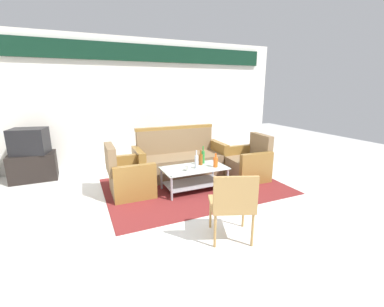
# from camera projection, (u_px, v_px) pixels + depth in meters

# --- Properties ---
(ground_plane) EXTENTS (14.00, 14.00, 0.00)m
(ground_plane) POSITION_uv_depth(u_px,v_px,m) (213.00, 210.00, 3.76)
(ground_plane) COLOR white
(wall_back) EXTENTS (6.52, 0.19, 2.80)m
(wall_back) POSITION_uv_depth(u_px,v_px,m) (152.00, 99.00, 6.08)
(wall_back) COLOR silver
(wall_back) RESTS_ON ground
(rug) EXTENTS (3.08, 2.14, 0.01)m
(rug) POSITION_uv_depth(u_px,v_px,m) (195.00, 186.00, 4.66)
(rug) COLOR maroon
(rug) RESTS_ON ground
(couch) EXTENTS (1.82, 0.78, 0.96)m
(couch) POSITION_uv_depth(u_px,v_px,m) (180.00, 160.00, 5.17)
(couch) COLOR #7F6647
(couch) RESTS_ON rug
(armchair_left) EXTENTS (0.71, 0.77, 0.85)m
(armchair_left) POSITION_uv_depth(u_px,v_px,m) (129.00, 178.00, 4.27)
(armchair_left) COLOR #7F6647
(armchair_left) RESTS_ON rug
(armchair_right) EXTENTS (0.74, 0.80, 0.85)m
(armchair_right) POSITION_uv_depth(u_px,v_px,m) (248.00, 164.00, 5.01)
(armchair_right) COLOR #7F6647
(armchair_right) RESTS_ON rug
(coffee_table) EXTENTS (1.10, 0.60, 0.40)m
(coffee_table) POSITION_uv_depth(u_px,v_px,m) (194.00, 175.00, 4.43)
(coffee_table) COLOR silver
(coffee_table) RESTS_ON rug
(bottle_green) EXTENTS (0.06, 0.06, 0.32)m
(bottle_green) POSITION_uv_depth(u_px,v_px,m) (203.00, 157.00, 4.61)
(bottle_green) COLOR #2D8C38
(bottle_green) RESTS_ON coffee_table
(bottle_brown) EXTENTS (0.07, 0.07, 0.27)m
(bottle_brown) POSITION_uv_depth(u_px,v_px,m) (201.00, 159.00, 4.53)
(bottle_brown) COLOR brown
(bottle_brown) RESTS_ON coffee_table
(bottle_clear) EXTENTS (0.06, 0.06, 0.31)m
(bottle_clear) POSITION_uv_depth(u_px,v_px,m) (196.00, 162.00, 4.33)
(bottle_clear) COLOR silver
(bottle_clear) RESTS_ON coffee_table
(bottle_orange) EXTENTS (0.08, 0.08, 0.24)m
(bottle_orange) POSITION_uv_depth(u_px,v_px,m) (216.00, 162.00, 4.40)
(bottle_orange) COLOR #D85919
(bottle_orange) RESTS_ON coffee_table
(cup) EXTENTS (0.08, 0.08, 0.10)m
(cup) POSITION_uv_depth(u_px,v_px,m) (188.00, 168.00, 4.21)
(cup) COLOR silver
(cup) RESTS_ON coffee_table
(tv_stand) EXTENTS (0.80, 0.50, 0.52)m
(tv_stand) POSITION_uv_depth(u_px,v_px,m) (33.00, 167.00, 4.94)
(tv_stand) COLOR black
(tv_stand) RESTS_ON ground
(television) EXTENTS (0.68, 0.56, 0.48)m
(television) POSITION_uv_depth(u_px,v_px,m) (29.00, 141.00, 4.81)
(television) COLOR black
(television) RESTS_ON tv_stand
(wicker_chair) EXTENTS (0.62, 0.62, 0.84)m
(wicker_chair) POSITION_uv_depth(u_px,v_px,m) (233.00, 202.00, 2.90)
(wicker_chair) COLOR #AD844C
(wicker_chair) RESTS_ON ground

